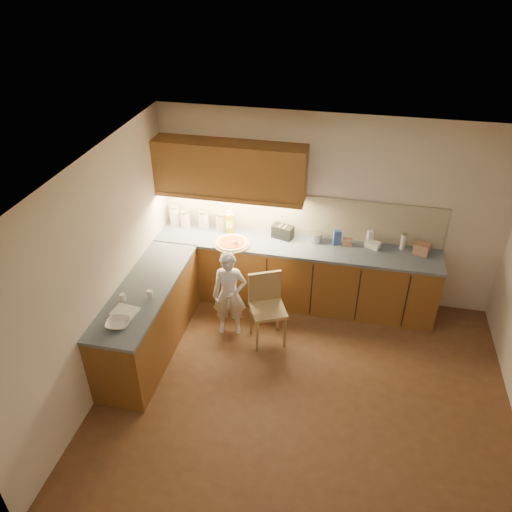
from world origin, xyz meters
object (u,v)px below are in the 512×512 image
Objects in this scene: toaster at (283,232)px; wooden_chair at (267,303)px; child at (230,295)px; pizza_on_board at (232,243)px; oil_jug at (230,223)px.

wooden_chair is at bearing -76.13° from toaster.
child is at bearing 155.32° from wooden_chair.
oil_jug reaches higher than pizza_on_board.
wooden_chair is 1.07m from toaster.
wooden_chair is at bearing -10.54° from child.
oil_jug is at bearing 93.18° from child.
child is (0.12, -0.63, -0.35)m from pizza_on_board.
pizza_on_board is 0.96m from wooden_chair.
wooden_chair is 1.29m from oil_jug.
wooden_chair is (0.59, -0.63, -0.41)m from pizza_on_board.
child is at bearing -79.18° from pizza_on_board.
oil_jug is at bearing 101.96° from wooden_chair.
pizza_on_board is at bearing -137.13° from toaster.
child is at bearing -76.29° from oil_jug.
pizza_on_board is 0.70m from toaster.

